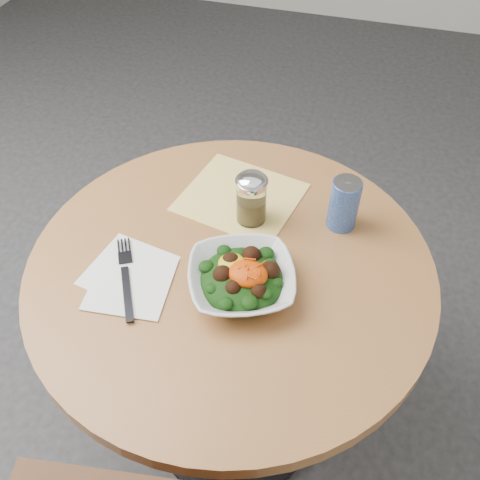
# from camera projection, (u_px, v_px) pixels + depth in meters

# --- Properties ---
(ground) EXTENTS (6.00, 6.00, 0.00)m
(ground) POSITION_uv_depth(u_px,v_px,m) (234.00, 415.00, 1.72)
(ground) COLOR #2A2A2C
(ground) RESTS_ON ground
(table) EXTENTS (0.90, 0.90, 0.75)m
(table) POSITION_uv_depth(u_px,v_px,m) (232.00, 315.00, 1.32)
(table) COLOR black
(table) RESTS_ON ground
(cloth_napkin) EXTENTS (0.32, 0.30, 0.00)m
(cloth_napkin) POSITION_uv_depth(u_px,v_px,m) (241.00, 197.00, 1.32)
(cloth_napkin) COLOR yellow
(cloth_napkin) RESTS_ON table
(paper_napkins) EXTENTS (0.21, 0.22, 0.00)m
(paper_napkins) POSITION_uv_depth(u_px,v_px,m) (130.00, 277.00, 1.15)
(paper_napkins) COLOR white
(paper_napkins) RESTS_ON table
(salad_bowl) EXTENTS (0.29, 0.29, 0.08)m
(salad_bowl) POSITION_uv_depth(u_px,v_px,m) (242.00, 279.00, 1.11)
(salad_bowl) COLOR silver
(salad_bowl) RESTS_ON table
(fork) EXTENTS (0.13, 0.22, 0.00)m
(fork) POSITION_uv_depth(u_px,v_px,m) (126.00, 275.00, 1.14)
(fork) COLOR black
(fork) RESTS_ON table
(spice_shaker) EXTENTS (0.07, 0.07, 0.13)m
(spice_shaker) POSITION_uv_depth(u_px,v_px,m) (251.00, 199.00, 1.22)
(spice_shaker) COLOR silver
(spice_shaker) RESTS_ON table
(beverage_can) EXTENTS (0.07, 0.07, 0.13)m
(beverage_can) POSITION_uv_depth(u_px,v_px,m) (344.00, 204.00, 1.21)
(beverage_can) COLOR navy
(beverage_can) RESTS_ON table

